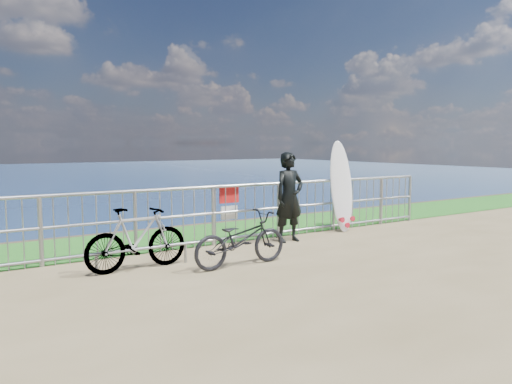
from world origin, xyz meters
TOP-DOWN VIEW (x-y plane):
  - grass_strip at (0.00, 2.70)m, footprint 120.00×120.00m
  - railing at (0.02, 1.60)m, footprint 10.06×0.10m
  - surfer at (0.91, 1.11)m, footprint 0.64×0.42m
  - surfboard at (2.58, 1.44)m, footprint 0.61×0.56m
  - bicycle_near at (-0.90, -0.04)m, footprint 1.63×0.60m
  - bicycle_far at (-2.33, 0.62)m, footprint 1.61×0.52m
  - bike_rack at (-2.23, 0.63)m, footprint 1.61×0.05m

SIDE VIEW (x-z plane):
  - grass_strip at x=0.00m, z-range 0.01..0.01m
  - bike_rack at x=-2.23m, z-range 0.11..0.45m
  - bicycle_near at x=-0.90m, z-range 0.00..0.85m
  - bicycle_far at x=-2.33m, z-range 0.00..0.96m
  - railing at x=0.02m, z-range 0.01..1.14m
  - surfer at x=0.91m, z-range 0.00..1.74m
  - surfboard at x=2.58m, z-range -0.08..1.90m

